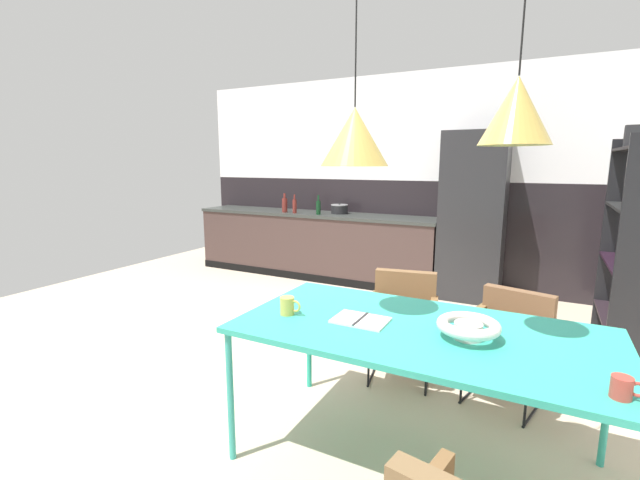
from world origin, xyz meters
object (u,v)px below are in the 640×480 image
armchair_head_of_table (510,330)px  bottle_vinegar_dark (318,207)px  mug_dark_espresso (623,388)px  open_book (361,320)px  cooking_pot (339,209)px  bottle_wine_green (295,206)px  open_shelf_unit (630,236)px  pendant_lamp_over_table_near (355,137)px  pendant_lamp_over_table_far (516,111)px  mug_short_terracotta (288,306)px  fruit_bowl (468,327)px  dining_table (420,336)px  refrigerator_column (473,217)px  bottle_spice_small (285,205)px  armchair_near_window (403,309)px

armchair_head_of_table → bottle_vinegar_dark: bottle_vinegar_dark is taller
mug_dark_espresso → bottle_vinegar_dark: bearing=131.9°
open_book → cooking_pot: size_ratio=1.22×
bottle_wine_green → open_shelf_unit: 3.73m
pendant_lamp_over_table_near → pendant_lamp_over_table_far: same height
mug_short_terracotta → fruit_bowl: bearing=7.0°
dining_table → fruit_bowl: 0.26m
open_book → pendant_lamp_over_table_near: bearing=148.7°
bottle_vinegar_dark → bottle_wine_green: bottle_vinegar_dark is taller
open_book → pendant_lamp_over_table_far: 1.23m
open_shelf_unit → refrigerator_column: bearing=-121.3°
mug_short_terracotta → open_shelf_unit: size_ratio=0.07×
cooking_pot → fruit_bowl: bearing=-55.9°
dining_table → bottle_wine_green: bottle_wine_green is taller
fruit_bowl → pendant_lamp_over_table_near: size_ratio=0.27×
refrigerator_column → fruit_bowl: (0.44, -3.16, -0.15)m
cooking_pot → bottle_spice_small: size_ratio=0.87×
pendant_lamp_over_table_far → cooking_pot: bearing=125.7°
open_book → bottle_wine_green: bearing=126.3°
open_book → fruit_bowl: bearing=2.7°
armchair_near_window → refrigerator_column: bearing=-104.1°
dining_table → open_book: open_book is taller
fruit_bowl → bottle_wine_green: bottle_wine_green is taller
bottle_vinegar_dark → pendant_lamp_over_table_far: (2.52, -3.00, 0.80)m
armchair_near_window → mug_short_terracotta: mug_short_terracotta is taller
mug_short_terracotta → pendant_lamp_over_table_far: 1.46m
mug_short_terracotta → pendant_lamp_over_table_far: bearing=6.1°
open_book → bottle_wine_green: 3.73m
fruit_bowl → bottle_wine_green: 4.05m
cooking_pot → pendant_lamp_over_table_far: 4.05m
mug_dark_espresso → bottle_wine_green: 4.66m
armchair_near_window → open_book: (0.05, -0.97, 0.25)m
armchair_near_window → open_book: size_ratio=2.75×
mug_short_terracotta → bottle_vinegar_dark: (-1.45, 3.11, 0.19)m
pendant_lamp_over_table_near → pendant_lamp_over_table_far: 0.74m
dining_table → armchair_near_window: size_ratio=2.39×
mug_short_terracotta → bottle_vinegar_dark: size_ratio=0.48×
open_book → mug_dark_espresso: mug_dark_espresso is taller
refrigerator_column → bottle_spice_small: (-2.47, -0.16, 0.04)m
mug_short_terracotta → mug_dark_espresso: size_ratio=1.11×
dining_table → armchair_head_of_table: size_ratio=2.52×
pendant_lamp_over_table_near → pendant_lamp_over_table_far: bearing=-1.2°
armchair_head_of_table → dining_table: bearing=81.6°
refrigerator_column → dining_table: size_ratio=1.05×
dining_table → open_shelf_unit: 2.59m
dining_table → mug_dark_espresso: size_ratio=16.56×
bottle_vinegar_dark → open_shelf_unit: open_shelf_unit is taller
armchair_head_of_table → fruit_bowl: 1.00m
armchair_head_of_table → pendant_lamp_over_table_near: bearing=65.1°
open_shelf_unit → pendant_lamp_over_table_near: size_ratio=1.75×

